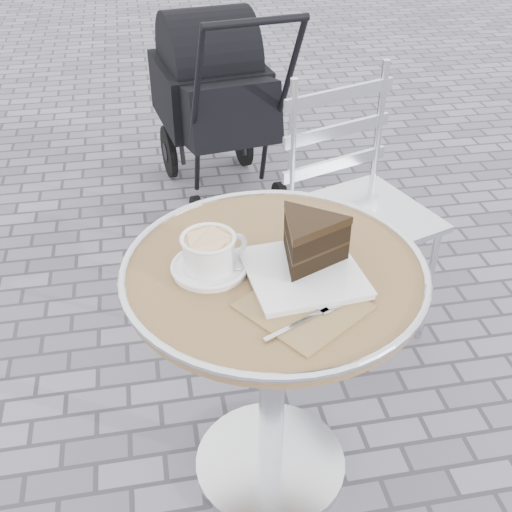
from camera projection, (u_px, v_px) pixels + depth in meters
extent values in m
plane|color=slate|center=(270.00, 466.00, 1.91)|extent=(80.00, 80.00, 0.00)
cylinder|color=silver|center=(270.00, 462.00, 1.90)|extent=(0.44, 0.44, 0.03)
cylinder|color=silver|center=(272.00, 379.00, 1.70)|extent=(0.07, 0.07, 0.67)
cylinder|color=tan|center=(274.00, 273.00, 1.49)|extent=(0.70, 0.70, 0.03)
torus|color=silver|center=(274.00, 268.00, 1.49)|extent=(0.72, 0.72, 0.02)
cylinder|color=white|center=(210.00, 268.00, 1.47)|extent=(0.17, 0.17, 0.01)
cylinder|color=white|center=(209.00, 252.00, 1.45)|extent=(0.15, 0.15, 0.08)
torus|color=white|center=(235.00, 245.00, 1.47)|extent=(0.06, 0.03, 0.06)
cylinder|color=beige|center=(208.00, 239.00, 1.43)|extent=(0.11, 0.11, 0.01)
cube|color=#8C6D4D|center=(303.00, 306.00, 1.37)|extent=(0.31, 0.31, 0.00)
cube|color=white|center=(303.00, 273.00, 1.45)|extent=(0.27, 0.27, 0.01)
cylinder|color=silver|center=(345.00, 319.00, 2.09)|extent=(0.03, 0.03, 0.47)
cylinder|color=silver|center=(428.00, 287.00, 2.23)|extent=(0.03, 0.03, 0.47)
cylinder|color=silver|center=(288.00, 264.00, 2.34)|extent=(0.03, 0.03, 0.47)
cylinder|color=silver|center=(366.00, 238.00, 2.49)|extent=(0.03, 0.03, 0.47)
cube|color=silver|center=(363.00, 216.00, 2.15)|extent=(0.53, 0.53, 0.02)
cube|color=black|center=(220.00, 107.00, 2.97)|extent=(0.49, 0.69, 0.39)
cylinder|color=black|center=(256.00, 22.00, 2.27)|extent=(0.40, 0.09, 0.03)
cylinder|color=black|center=(198.00, 214.00, 2.91)|extent=(0.06, 0.18, 0.17)
cylinder|color=black|center=(281.00, 200.00, 3.02)|extent=(0.06, 0.18, 0.17)
cylinder|color=black|center=(169.00, 152.00, 3.33)|extent=(0.07, 0.27, 0.27)
cylinder|color=black|center=(243.00, 141.00, 3.43)|extent=(0.07, 0.27, 0.27)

